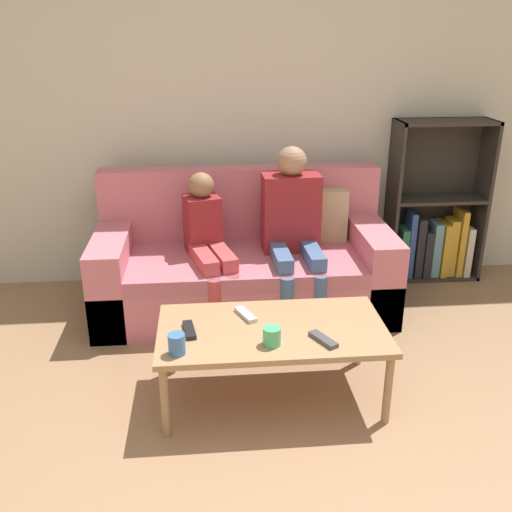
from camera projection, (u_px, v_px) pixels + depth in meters
wall_back at (230, 103)px, 3.98m from camera, size 12.00×0.06×2.60m
couch at (245, 265)px, 3.86m from camera, size 1.93×0.87×0.90m
bookshelf at (432, 222)px, 4.29m from camera, size 0.70×0.28×1.19m
coffee_table at (272, 334)px, 2.85m from camera, size 1.13×0.61×0.41m
person_adult at (293, 222)px, 3.68m from camera, size 0.38×0.62×1.10m
person_child at (208, 241)px, 3.63m from camera, size 0.36×0.64×0.94m
cup_near at (272, 336)px, 2.66m from camera, size 0.09×0.09×0.09m
cup_far at (177, 344)px, 2.59m from camera, size 0.08×0.08×0.10m
tv_remote_0 at (189, 330)px, 2.79m from camera, size 0.07×0.18×0.02m
tv_remote_1 at (246, 315)px, 2.94m from camera, size 0.11×0.18×0.02m
tv_remote_2 at (323, 339)px, 2.70m from camera, size 0.12×0.17×0.02m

